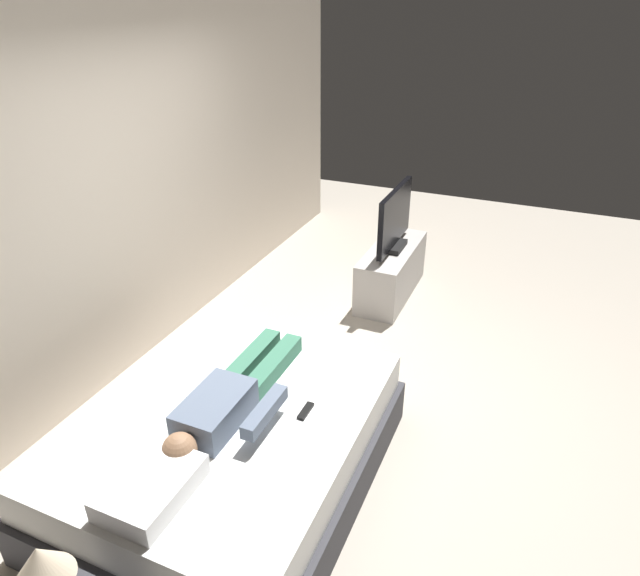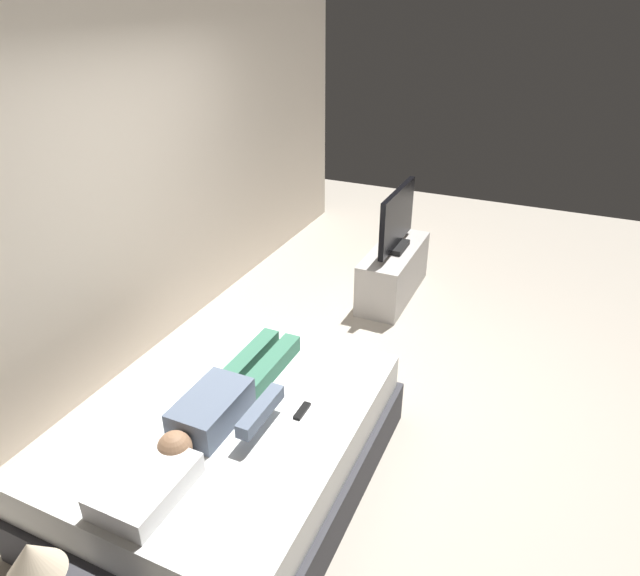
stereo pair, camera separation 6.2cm
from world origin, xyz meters
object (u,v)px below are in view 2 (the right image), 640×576
object	(u,v)px
tv_stand	(393,272)
tv	(397,221)
lamp	(32,561)
pillow	(146,485)
bed	(227,447)
remote	(302,411)
person	(227,397)

from	to	relation	value
tv_stand	tv	xyz separation A→B (m)	(0.00, -0.00, 0.53)
lamp	tv	bearing A→B (deg)	-1.87
pillow	tv_stand	world-z (taller)	pillow
bed	remote	world-z (taller)	remote
remote	tv	xyz separation A→B (m)	(2.52, 0.24, 0.24)
pillow	bed	bearing A→B (deg)	0.00
person	tv_stand	size ratio (longest dim) A/B	1.15
bed	person	distance (m)	0.36
remote	lamp	bearing A→B (deg)	165.71
tv_stand	remote	bearing A→B (deg)	-174.51
tv	lamp	world-z (taller)	tv
person	pillow	bearing A→B (deg)	178.99
pillow	lamp	world-z (taller)	lamp
person	tv	size ratio (longest dim) A/B	1.43
person	tv_stand	world-z (taller)	person
bed	remote	distance (m)	0.54
remote	tv	world-z (taller)	tv
bed	pillow	bearing A→B (deg)	180.00
tv_stand	bed	bearing A→B (deg)	176.30
person	tv	distance (m)	2.68
pillow	tv	xyz separation A→B (m)	(3.36, -0.17, 0.18)
tv	remote	bearing A→B (deg)	-174.51
person	bed	bearing A→B (deg)	157.17
lamp	pillow	bearing A→B (deg)	4.10
tv_stand	tv	distance (m)	0.53
bed	pillow	world-z (taller)	pillow
bed	tv	xyz separation A→B (m)	(2.70, -0.17, 0.52)
tv_stand	pillow	bearing A→B (deg)	177.03
remote	tv_stand	distance (m)	2.55
tv	lamp	bearing A→B (deg)	178.13
remote	lamp	world-z (taller)	lamp
bed	lamp	size ratio (longest dim) A/B	4.68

